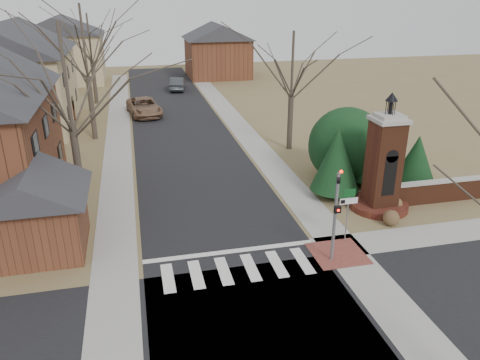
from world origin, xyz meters
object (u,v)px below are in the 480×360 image
object	(u,v)px
sign_post	(348,205)
traffic_signal_pole	(336,208)
distant_car	(178,84)
pickup_truck	(144,107)
brick_gate_monument	(383,172)

from	to	relation	value
sign_post	traffic_signal_pole	bearing A→B (deg)	-132.43
traffic_signal_pole	sign_post	xyz separation A→B (m)	(1.29, 1.41, -0.64)
traffic_signal_pole	distant_car	bearing A→B (deg)	93.93
distant_car	traffic_signal_pole	bearing A→B (deg)	103.55
distant_car	pickup_truck	bearing A→B (deg)	78.16
brick_gate_monument	distant_car	distance (m)	35.71
traffic_signal_pole	brick_gate_monument	xyz separation A→B (m)	(4.70, 4.42, -0.42)
traffic_signal_pole	brick_gate_monument	bearing A→B (deg)	43.24
traffic_signal_pole	sign_post	world-z (taller)	traffic_signal_pole
sign_post	brick_gate_monument	bearing A→B (deg)	41.42
sign_post	distant_car	bearing A→B (deg)	96.01
brick_gate_monument	pickup_truck	xyz separation A→B (m)	(-11.77, 23.78, -1.36)
traffic_signal_pole	distant_car	distance (m)	39.46
traffic_signal_pole	sign_post	bearing A→B (deg)	47.57
traffic_signal_pole	distant_car	size ratio (longest dim) A/B	0.98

